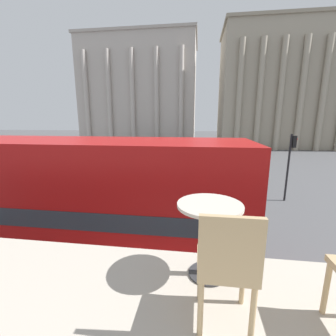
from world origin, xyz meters
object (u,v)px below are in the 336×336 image
car_white (242,153)px  pedestrian_black (151,148)px  cafe_chair_0 (227,263)px  traffic_light_near (290,158)px  traffic_light_mid (189,150)px  cafe_dining_table (209,224)px  double_decker_bus (67,207)px  pedestrian_grey (188,175)px  pedestrian_olive (192,166)px  pedestrian_white (180,161)px  plaza_building_left (142,93)px  plaza_building_right (288,89)px

car_white → pedestrian_black: 12.65m
cafe_chair_0 → traffic_light_near: cafe_chair_0 is taller
traffic_light_mid → traffic_light_near: bearing=-48.2°
cafe_dining_table → cafe_chair_0: cafe_chair_0 is taller
double_decker_bus → traffic_light_near: double_decker_bus is taller
pedestrian_grey → pedestrian_olive: size_ratio=0.95×
pedestrian_white → pedestrian_black: bearing=-144.7°
car_white → pedestrian_grey: bearing=45.1°
plaza_building_left → cafe_dining_table: bearing=-75.3°
pedestrian_black → pedestrian_white: bearing=-139.2°
cafe_dining_table → double_decker_bus: bearing=135.8°
plaza_building_right → traffic_light_mid: plaza_building_right is taller
plaza_building_right → cafe_chair_0: bearing=-109.6°
cafe_dining_table → traffic_light_near: 13.37m
plaza_building_right → cafe_dining_table: bearing=-110.0°
car_white → pedestrian_white: (-7.40, -8.07, 0.26)m
car_white → pedestrian_grey: (-6.35, -13.46, 0.26)m
pedestrian_olive → double_decker_bus: bearing=-156.8°
plaza_building_left → pedestrian_grey: plaza_building_left is taller
traffic_light_near → traffic_light_mid: size_ratio=1.26×
pedestrian_olive → plaza_building_left: bearing=57.9°
plaza_building_left → plaza_building_right: bearing=-12.2°
traffic_light_mid → pedestrian_black: (-5.98, 10.59, -1.23)m
plaza_building_left → traffic_light_mid: bearing=-68.3°
pedestrian_grey → double_decker_bus: bearing=-61.0°
pedestrian_black → pedestrian_white: (5.04, -10.28, 0.03)m
plaza_building_right → traffic_light_near: size_ratio=5.88×
pedestrian_grey → pedestrian_olive: bearing=130.9°
double_decker_bus → cafe_chair_0: double_decker_bus is taller
cafe_dining_table → traffic_light_near: size_ratio=0.18×
traffic_light_near → cafe_dining_table: bearing=-113.8°
traffic_light_mid → pedestrian_grey: 5.23m
double_decker_bus → pedestrian_grey: bearing=72.8°
cafe_chair_0 → traffic_light_mid: 19.92m
plaza_building_right → traffic_light_mid: bearing=-124.8°
double_decker_bus → cafe_chair_0: (3.98, -4.33, 1.53)m
pedestrian_white → plaza_building_right: bearing=152.6°
traffic_light_near → pedestrian_grey: 6.74m
cafe_chair_0 → car_white: 28.88m
cafe_chair_0 → pedestrian_grey: 15.05m
car_white → traffic_light_near: bearing=69.8°
double_decker_bus → plaza_building_right: 44.77m
cafe_dining_table → traffic_light_mid: 19.36m
car_white → pedestrian_grey: size_ratio=2.52×
traffic_light_near → pedestrian_grey: bearing=162.2°
plaza_building_left → pedestrian_white: plaza_building_left is taller
pedestrian_olive → pedestrian_white: bearing=65.0°
plaza_building_right → traffic_light_mid: size_ratio=7.39×
plaza_building_right → pedestrian_olive: size_ratio=13.77×
pedestrian_white → traffic_light_mid: bearing=81.2°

